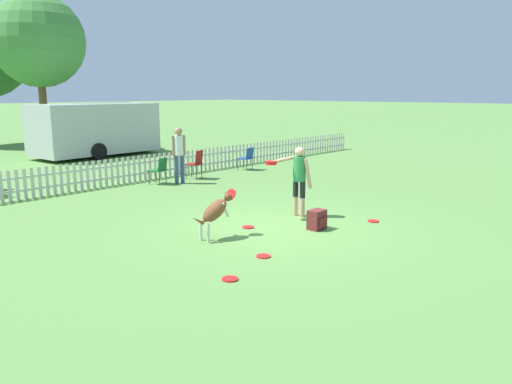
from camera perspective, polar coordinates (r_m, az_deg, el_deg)
The scene contains 15 objects.
ground_plane at distance 10.21m, azimuth 2.13°, elevation -4.02°, with size 240.00×240.00×0.00m, color #5B8C42.
handler_person at distance 10.91m, azimuth 4.78°, elevation 2.13°, with size 0.90×0.69×1.55m.
leaping_dog at distance 9.33m, azimuth -4.64°, elevation -2.11°, with size 1.04×0.34×0.89m.
frisbee_near_handler at distance 10.91m, azimuth 13.25°, elevation -3.26°, with size 0.24×0.24×0.02m.
frisbee_near_dog at distance 7.44m, azimuth -2.99°, elevation -9.89°, with size 0.24×0.24×0.02m.
frisbee_midfield at distance 8.41m, azimuth 0.85°, elevation -7.34°, with size 0.24×0.24×0.02m.
frisbee_far_scatter at distance 10.16m, azimuth -0.91°, elevation -4.03°, with size 0.24×0.24×0.02m.
backpack_on_grass at distance 10.07m, azimuth 7.00°, elevation -3.16°, with size 0.36×0.29×0.40m.
picket_fence at distance 15.05m, azimuth -17.42°, elevation 2.01°, with size 26.43×0.04×0.79m.
folding_chair_blue_left at distance 15.13m, azimuth -10.96°, elevation 2.67°, with size 0.55×0.56×0.80m.
folding_chair_center at distance 15.87m, azimuth -6.85°, elevation 3.46°, with size 0.56×0.57×0.91m.
folding_chair_green_right at distance 17.60m, azimuth -1.03°, elevation 4.08°, with size 0.51×0.53×0.79m.
spectator_standing at distance 15.05m, azimuth -8.81°, elevation 4.81°, with size 0.38×0.27×1.68m.
equipment_trailer at distance 22.44m, azimuth -17.88°, elevation 6.92°, with size 5.99×2.47×2.22m.
tree_right_grove at distance 25.73m, azimuth -23.64°, elevation 15.52°, with size 4.19×4.19×7.10m.
Camera 1 is at (-7.61, -6.25, 2.71)m, focal length 35.00 mm.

